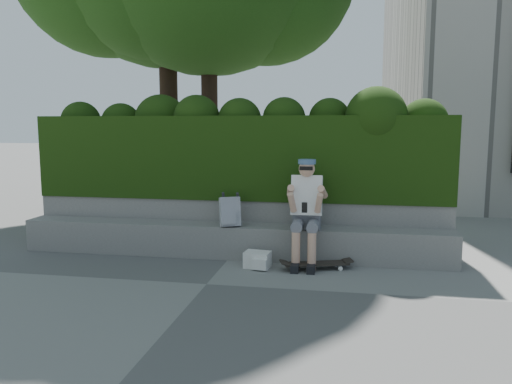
% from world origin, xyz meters
% --- Properties ---
extents(ground, '(80.00, 80.00, 0.00)m').
position_xyz_m(ground, '(0.00, 0.00, 0.00)').
color(ground, slate).
rests_on(ground, ground).
extents(bench_ledge, '(6.00, 0.45, 0.45)m').
position_xyz_m(bench_ledge, '(0.00, 1.25, 0.23)').
color(bench_ledge, gray).
rests_on(bench_ledge, ground).
extents(planter_wall, '(6.00, 0.50, 0.75)m').
position_xyz_m(planter_wall, '(0.00, 1.73, 0.38)').
color(planter_wall, gray).
rests_on(planter_wall, ground).
extents(hedge, '(6.00, 1.00, 1.20)m').
position_xyz_m(hedge, '(0.00, 1.95, 1.35)').
color(hedge, black).
rests_on(hedge, planter_wall).
extents(person, '(0.40, 0.76, 1.38)m').
position_xyz_m(person, '(1.05, 1.07, 0.75)').
color(person, slate).
rests_on(person, ground).
extents(skateboard, '(0.84, 0.44, 0.09)m').
position_xyz_m(skateboard, '(1.21, 0.82, 0.07)').
color(skateboard, black).
rests_on(skateboard, ground).
extents(backpack_plaid, '(0.31, 0.24, 0.40)m').
position_xyz_m(backpack_plaid, '(0.01, 1.15, 0.65)').
color(backpack_plaid, silver).
rests_on(backpack_plaid, bench_ledge).
extents(backpack_ground, '(0.35, 0.27, 0.21)m').
position_xyz_m(backpack_ground, '(0.46, 0.77, 0.10)').
color(backpack_ground, white).
rests_on(backpack_ground, ground).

